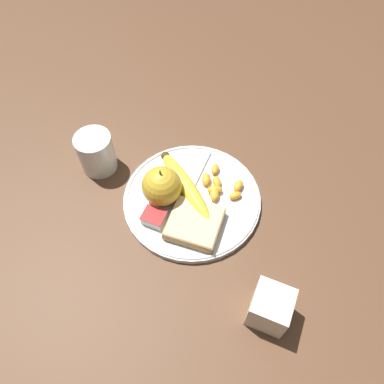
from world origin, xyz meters
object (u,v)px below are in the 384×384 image
juice_glass (96,153)px  plate (192,199)px  fork (189,192)px  condiment_caddy (270,308)px  bread_slice (195,224)px  jam_packet (154,218)px  apple (162,186)px  banana (185,185)px

juice_glass → plate: bearing=178.1°
juice_glass → fork: bearing=-179.7°
condiment_caddy → plate: bearing=-38.4°
bread_slice → condiment_caddy: condiment_caddy is taller
bread_slice → condiment_caddy: 0.20m
plate → jam_packet: bearing=59.0°
fork → apple: bearing=-56.6°
fork → condiment_caddy: 0.27m
apple → fork: (-0.04, -0.03, -0.04)m
juice_glass → fork: 0.21m
juice_glass → bread_slice: (-0.25, 0.06, -0.02)m
plate → jam_packet: jam_packet is taller
apple → condiment_caddy: (-0.25, 0.14, -0.01)m
banana → jam_packet: (0.03, 0.09, -0.01)m
apple → fork: size_ratio=0.46×
condiment_caddy → apple: bearing=-28.5°
juice_glass → bread_slice: bearing=165.2°
apple → condiment_caddy: size_ratio=1.15×
juice_glass → jam_packet: 0.19m
juice_glass → condiment_caddy: (-0.42, 0.17, -0.00)m
bread_slice → fork: size_ratio=0.54×
apple → banana: 0.05m
juice_glass → condiment_caddy: bearing=158.2°
banana → fork: (-0.01, 0.00, -0.01)m
apple → jam_packet: bearing=98.0°
plate → apple: (0.05, 0.02, 0.04)m
banana → condiment_caddy: bearing=142.2°
bread_slice → banana: bearing=-54.7°
plate → fork: fork is taller
bread_slice → condiment_caddy: size_ratio=1.37×
juice_glass → apple: bearing=170.1°
banana → bread_slice: banana is taller
jam_packet → juice_glass: bearing=-26.0°
juice_glass → banana: size_ratio=0.51×
juice_glass → banana: (-0.20, -0.00, -0.01)m
plate → juice_glass: juice_glass is taller
plate → juice_glass: 0.22m
jam_packet → banana: bearing=-106.4°
juice_glass → bread_slice: juice_glass is taller
banana → bread_slice: size_ratio=1.65×
juice_glass → apple: (-0.16, 0.03, 0.01)m
jam_packet → fork: bearing=-112.8°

